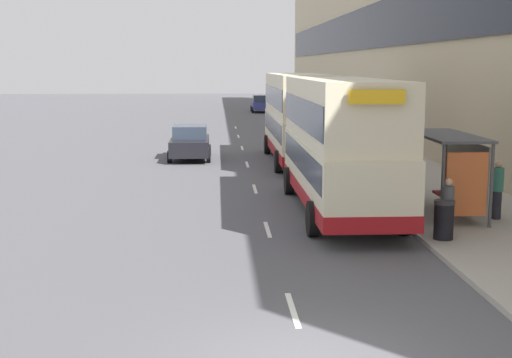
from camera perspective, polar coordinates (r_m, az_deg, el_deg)
name	(u,v)px	position (r m, az deg, el deg)	size (l,w,h in m)	color
pavement	(331,133)	(49.98, 6.01, 3.70)	(5.00, 93.00, 0.14)	#A39E93
terrace_facade	(391,15)	(50.66, 10.74, 12.75)	(3.10, 93.00, 16.20)	#C6B793
lane_mark_0	(293,310)	(14.13, 2.95, -10.39)	(0.12, 2.00, 0.01)	silver
lane_mark_1	(268,229)	(20.71, 0.93, -4.06)	(0.12, 2.00, 0.01)	silver
lane_mark_2	(255,189)	(27.44, -0.09, -0.80)	(0.12, 2.00, 0.01)	silver
lane_mark_3	(247,164)	(34.22, -0.71, 1.18)	(0.12, 2.00, 0.01)	silver
lane_mark_4	(242,148)	(41.04, -1.12, 2.49)	(0.12, 2.00, 0.01)	silver
lane_mark_5	(238,136)	(47.87, -1.42, 3.44)	(0.12, 2.00, 0.01)	silver
lane_mark_6	(236,127)	(54.71, -1.64, 4.14)	(0.12, 2.00, 0.01)	silver
bus_shelter	(454,160)	(22.49, 15.60, 1.50)	(1.60, 4.20, 2.48)	#4C4C51
double_decker_bus_near	(340,142)	(22.87, 6.74, 2.92)	(2.85, 10.23, 4.30)	beige
double_decker_bus_ahead	(299,116)	(34.76, 3.44, 5.06)	(2.85, 10.63, 4.30)	beige
car_0	(190,142)	(36.30, -5.31, 2.93)	(2.10, 4.38, 1.70)	black
car_1	(260,104)	(72.71, 0.36, 6.04)	(1.90, 4.24, 1.73)	navy
pedestrian_at_shelter	(497,189)	(22.52, 18.74, -0.76)	(0.35, 0.35, 1.79)	#23232D
pedestrian_1	(448,208)	(19.67, 15.09, -2.23)	(0.32, 0.32, 1.61)	#23232D
litter_bin	(444,220)	(19.56, 14.79, -3.16)	(0.55, 0.55, 1.05)	black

